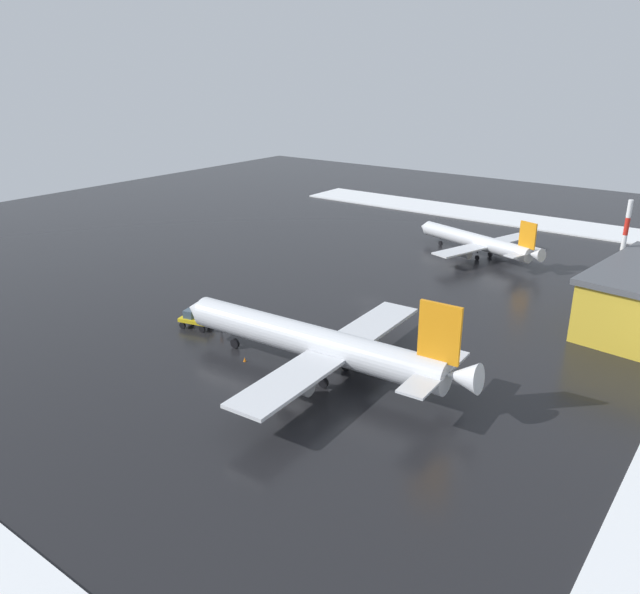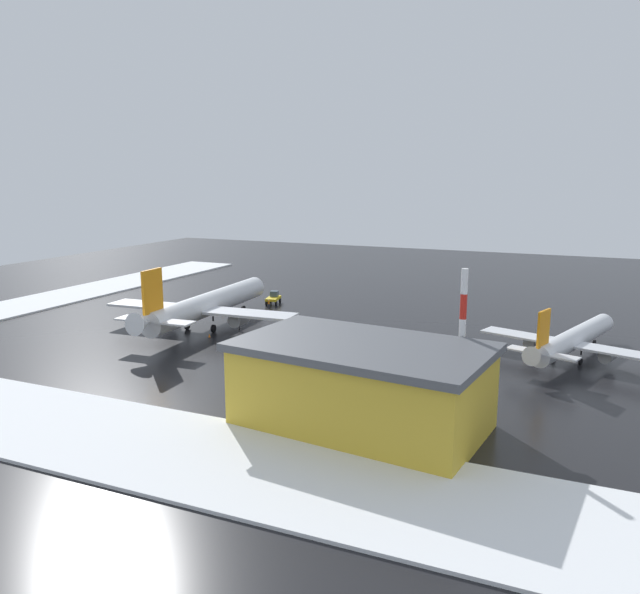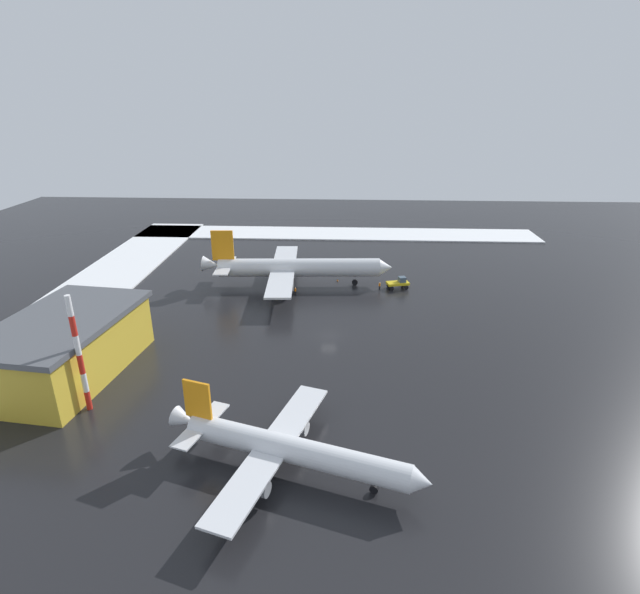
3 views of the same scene
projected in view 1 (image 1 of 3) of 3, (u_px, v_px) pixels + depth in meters
The scene contains 10 objects.
ground_plane at pixel (369, 302), 96.59m from camera, with size 240.00×240.00×0.00m, color black.
snow_bank_right at pixel (522, 220), 146.84m from camera, with size 14.00×116.00×0.33m, color white.
airplane_far_rear at pixel (318, 343), 72.69m from camera, with size 33.62×40.55×12.04m.
airplane_foreground_jet at pixel (478, 242), 118.64m from camera, with size 24.43×29.00×8.82m.
pushback_tug at pixel (194, 319), 86.66m from camera, with size 3.21×4.99×2.50m.
ground_crew_near_tug at pixel (221, 325), 85.31m from camera, with size 0.36×0.36×1.71m.
ground_crew_by_nose_gear at pixel (341, 348), 78.49m from camera, with size 0.36×0.36×1.71m.
antenna_mast at pixel (622, 252), 93.97m from camera, with size 0.70×0.70×15.90m.
traffic_cone_near_nose at pixel (245, 359), 76.96m from camera, with size 0.36×0.36×0.55m, color orange.
traffic_cone_mid_line at pixel (373, 372), 73.87m from camera, with size 0.36×0.36×0.55m, color orange.
Camera 1 is at (-76.87, -47.98, 34.29)m, focal length 35.00 mm.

